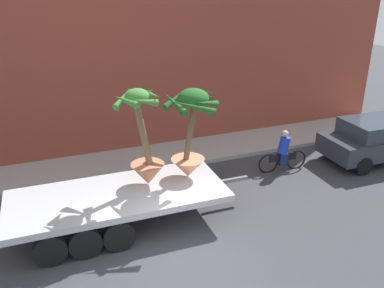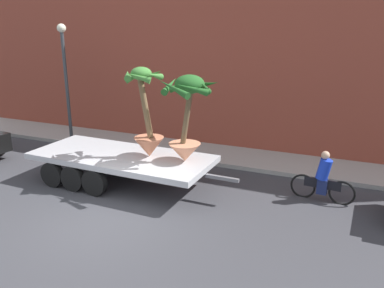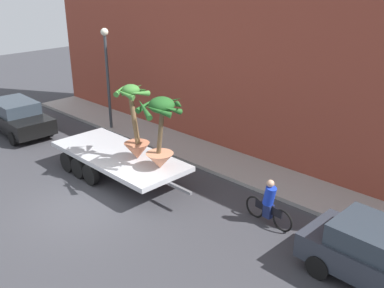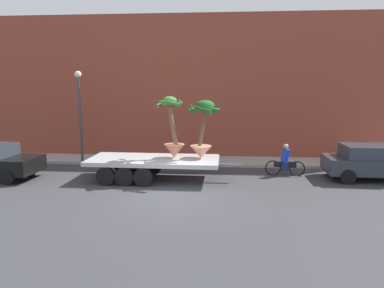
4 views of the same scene
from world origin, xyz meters
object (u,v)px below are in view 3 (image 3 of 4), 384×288
Objects in this scene: potted_palm_middle at (161,130)px; street_lamp at (107,66)px; flatbed_trailer at (115,157)px; cyclist at (269,204)px; trailing_car at (17,116)px; potted_palm_rear at (135,128)px.

street_lamp reaches higher than potted_palm_middle.
flatbed_trailer is at bearing -34.53° from street_lamp.
cyclist is (3.85, 0.97, -1.73)m from potted_palm_middle.
cyclist is at bearing 14.20° from potted_palm_middle.
street_lamp is at bearing 170.55° from cyclist.
potted_palm_middle is 0.54× the size of street_lamp.
trailing_car is 0.94× the size of street_lamp.
potted_palm_middle reaches higher than flatbed_trailer.
cyclist is at bearing -9.45° from street_lamp.
potted_palm_middle is 4.33m from cyclist.
street_lamp is at bearing 47.81° from trailing_car.
potted_palm_rear is (1.09, 0.20, 1.38)m from flatbed_trailer.
trailing_car is 5.12m from street_lamp.
potted_palm_middle reaches higher than trailing_car.
trailing_car is at bearing -176.42° from potted_palm_middle.
potted_palm_rear is at bearing -27.12° from street_lamp.
potted_palm_rear is 1.38m from potted_palm_middle.
cyclist is at bearing 6.64° from trailing_car.
street_lamp is at bearing 157.90° from potted_palm_middle.
street_lamp is (-10.58, 1.76, 2.56)m from cyclist.
potted_palm_middle is (1.35, 0.02, 0.25)m from potted_palm_rear.
potted_palm_rear is at bearing -179.09° from potted_palm_middle.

